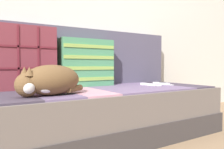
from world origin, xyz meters
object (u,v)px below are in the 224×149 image
Objects in this scene: throw_pillow_striped at (87,63)px; sleeping_cat at (48,81)px; game_remote_far at (150,84)px; throw_pillow_quilted at (27,58)px; couch at (94,113)px; game_remote_near at (162,84)px.

sleeping_cat is at bearing -136.66° from throw_pillow_striped.
throw_pillow_striped is 2.21× the size of game_remote_far.
throw_pillow_quilted is at bearing 179.94° from throw_pillow_striped.
couch is at bearing -24.17° from throw_pillow_quilted.
couch is 9.02× the size of game_remote_near.
game_remote_near is at bearing 9.70° from sleeping_cat.
game_remote_near is (0.61, -0.22, -0.18)m from throw_pillow_striped.
sleeping_cat is at bearing -168.93° from game_remote_far.
couch is 4.34× the size of throw_pillow_striped.
throw_pillow_quilted is 2.08× the size of game_remote_near.
sleeping_cat is at bearing -151.81° from couch.
game_remote_far reaches higher than couch.
sleeping_cat is (0.04, -0.39, -0.14)m from throw_pillow_quilted.
couch is at bearing -100.30° from throw_pillow_striped.
throw_pillow_striped is at bearing 79.70° from couch.
throw_pillow_quilted reaches higher than throw_pillow_striped.
throw_pillow_striped is 0.58m from sleeping_cat.
couch is 0.54m from game_remote_far.
game_remote_near is (1.07, -0.22, -0.21)m from throw_pillow_quilted.
game_remote_near is 0.14m from game_remote_far.
throw_pillow_striped is at bearing 43.34° from sleeping_cat.
game_remote_far is at bearing -178.91° from game_remote_near.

